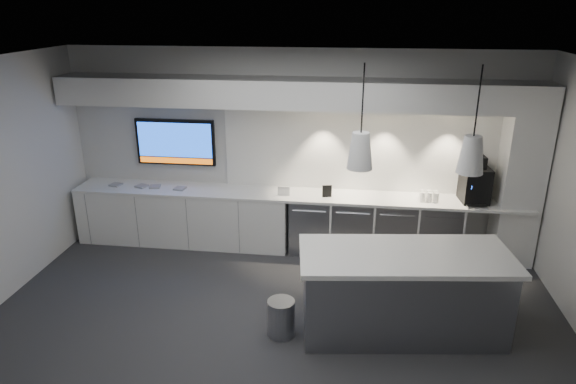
# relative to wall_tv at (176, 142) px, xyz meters

# --- Properties ---
(floor) EXTENTS (7.00, 7.00, 0.00)m
(floor) POSITION_rel_wall_tv_xyz_m (1.90, -2.45, -1.56)
(floor) COLOR #2F2F32
(floor) RESTS_ON ground
(ceiling) EXTENTS (7.00, 7.00, 0.00)m
(ceiling) POSITION_rel_wall_tv_xyz_m (1.90, -2.45, 1.44)
(ceiling) COLOR black
(ceiling) RESTS_ON wall_back
(wall_back) EXTENTS (7.00, 0.00, 7.00)m
(wall_back) POSITION_rel_wall_tv_xyz_m (1.90, 0.05, -0.06)
(wall_back) COLOR silver
(wall_back) RESTS_ON floor
(wall_front) EXTENTS (7.00, 0.00, 7.00)m
(wall_front) POSITION_rel_wall_tv_xyz_m (1.90, -4.95, -0.06)
(wall_front) COLOR silver
(wall_front) RESTS_ON floor
(back_counter) EXTENTS (6.80, 0.65, 0.04)m
(back_counter) POSITION_rel_wall_tv_xyz_m (1.90, -0.27, -0.68)
(back_counter) COLOR white
(back_counter) RESTS_ON left_base_cabinets
(left_base_cabinets) EXTENTS (3.30, 0.63, 0.86)m
(left_base_cabinets) POSITION_rel_wall_tv_xyz_m (0.15, -0.27, -1.13)
(left_base_cabinets) COLOR white
(left_base_cabinets) RESTS_ON floor
(fridge_unit_a) EXTENTS (0.60, 0.61, 0.85)m
(fridge_unit_a) POSITION_rel_wall_tv_xyz_m (2.15, -0.27, -1.13)
(fridge_unit_a) COLOR gray
(fridge_unit_a) RESTS_ON floor
(fridge_unit_b) EXTENTS (0.60, 0.61, 0.85)m
(fridge_unit_b) POSITION_rel_wall_tv_xyz_m (2.78, -0.27, -1.13)
(fridge_unit_b) COLOR gray
(fridge_unit_b) RESTS_ON floor
(fridge_unit_c) EXTENTS (0.60, 0.61, 0.85)m
(fridge_unit_c) POSITION_rel_wall_tv_xyz_m (3.41, -0.27, -1.13)
(fridge_unit_c) COLOR gray
(fridge_unit_c) RESTS_ON floor
(fridge_unit_d) EXTENTS (0.60, 0.61, 0.85)m
(fridge_unit_d) POSITION_rel_wall_tv_xyz_m (4.04, -0.27, -1.13)
(fridge_unit_d) COLOR gray
(fridge_unit_d) RESTS_ON floor
(backsplash) EXTENTS (4.60, 0.03, 1.30)m
(backsplash) POSITION_rel_wall_tv_xyz_m (3.10, 0.03, -0.01)
(backsplash) COLOR white
(backsplash) RESTS_ON wall_back
(soffit) EXTENTS (6.90, 0.60, 0.40)m
(soffit) POSITION_rel_wall_tv_xyz_m (1.90, -0.25, 0.84)
(soffit) COLOR white
(soffit) RESTS_ON wall_back
(column) EXTENTS (0.55, 0.55, 2.60)m
(column) POSITION_rel_wall_tv_xyz_m (5.10, -0.25, -0.26)
(column) COLOR white
(column) RESTS_ON floor
(wall_tv) EXTENTS (1.25, 0.07, 0.72)m
(wall_tv) POSITION_rel_wall_tv_xyz_m (0.00, 0.00, 0.00)
(wall_tv) COLOR black
(wall_tv) RESTS_ON wall_back
(island) EXTENTS (2.45, 1.29, 0.99)m
(island) POSITION_rel_wall_tv_xyz_m (3.38, -2.25, -1.06)
(island) COLOR gray
(island) RESTS_ON floor
(bin) EXTENTS (0.37, 0.37, 0.44)m
(bin) POSITION_rel_wall_tv_xyz_m (2.02, -2.52, -1.34)
(bin) COLOR gray
(bin) RESTS_ON floor
(coffee_machine) EXTENTS (0.41, 0.56, 0.67)m
(coffee_machine) POSITION_rel_wall_tv_xyz_m (4.50, -0.25, -0.38)
(coffee_machine) COLOR black
(coffee_machine) RESTS_ON back_counter
(sign_black) EXTENTS (0.14, 0.05, 0.18)m
(sign_black) POSITION_rel_wall_tv_xyz_m (2.39, -0.35, -0.57)
(sign_black) COLOR black
(sign_black) RESTS_ON back_counter
(sign_white) EXTENTS (0.18, 0.03, 0.14)m
(sign_white) POSITION_rel_wall_tv_xyz_m (1.75, -0.37, -0.59)
(sign_white) COLOR white
(sign_white) RESTS_ON back_counter
(cup_cluster) EXTENTS (0.26, 0.17, 0.14)m
(cup_cluster) POSITION_rel_wall_tv_xyz_m (3.86, -0.32, -0.59)
(cup_cluster) COLOR white
(cup_cluster) RESTS_ON back_counter
(tray_a) EXTENTS (0.19, 0.19, 0.02)m
(tray_a) POSITION_rel_wall_tv_xyz_m (-0.93, -0.28, -0.65)
(tray_a) COLOR gray
(tray_a) RESTS_ON back_counter
(tray_b) EXTENTS (0.20, 0.20, 0.02)m
(tray_b) POSITION_rel_wall_tv_xyz_m (-0.50, -0.29, -0.65)
(tray_b) COLOR gray
(tray_b) RESTS_ON back_counter
(tray_c) EXTENTS (0.19, 0.19, 0.02)m
(tray_c) POSITION_rel_wall_tv_xyz_m (-0.28, -0.29, -0.65)
(tray_c) COLOR gray
(tray_c) RESTS_ON back_counter
(tray_d) EXTENTS (0.18, 0.18, 0.02)m
(tray_d) POSITION_rel_wall_tv_xyz_m (0.13, -0.32, -0.65)
(tray_d) COLOR gray
(tray_d) RESTS_ON back_counter
(pendant_left) EXTENTS (0.27, 0.27, 1.09)m
(pendant_left) POSITION_rel_wall_tv_xyz_m (2.82, -2.25, 0.59)
(pendant_left) COLOR white
(pendant_left) RESTS_ON ceiling
(pendant_right) EXTENTS (0.27, 0.27, 1.09)m
(pendant_right) POSITION_rel_wall_tv_xyz_m (3.94, -2.25, 0.59)
(pendant_right) COLOR white
(pendant_right) RESTS_ON ceiling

